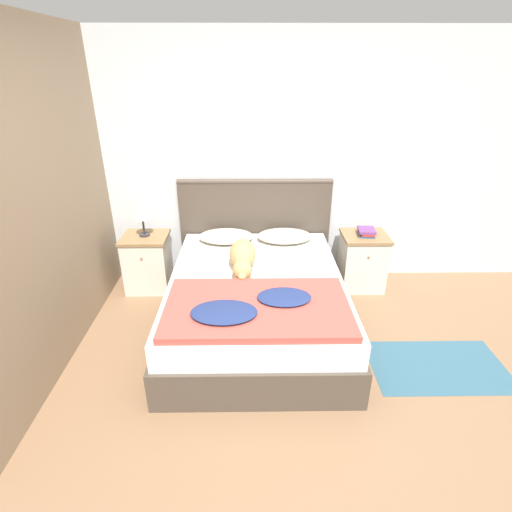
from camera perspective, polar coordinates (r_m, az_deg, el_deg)
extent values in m
plane|color=#896647|center=(3.01, 2.90, -21.93)|extent=(16.00, 16.00, 0.00)
cube|color=silver|center=(4.26, 1.57, 12.94)|extent=(9.00, 0.06, 2.55)
cube|color=gray|center=(3.56, -26.65, 7.62)|extent=(0.06, 3.10, 2.55)
cube|color=#4C4238|center=(3.69, 0.04, -8.16)|extent=(1.55, 1.99, 0.33)
cube|color=white|center=(3.54, 0.04, -4.48)|extent=(1.49, 1.93, 0.22)
cube|color=#4C4238|center=(4.40, -0.14, 3.57)|extent=(1.63, 0.04, 1.11)
cylinder|color=#4C4238|center=(4.22, -0.15, 10.57)|extent=(1.63, 0.06, 0.06)
cube|color=silver|center=(4.43, -15.18, -1.03)|extent=(0.45, 0.40, 0.58)
cube|color=#937047|center=(4.30, -15.64, 2.58)|extent=(0.47, 0.43, 0.03)
sphere|color=#937047|center=(4.18, -16.07, -0.33)|extent=(0.02, 0.02, 0.02)
cube|color=silver|center=(4.45, 14.90, -0.86)|extent=(0.45, 0.40, 0.58)
cube|color=#937047|center=(4.33, 15.35, 2.75)|extent=(0.47, 0.43, 0.03)
sphere|color=#937047|center=(4.20, 15.84, -0.15)|extent=(0.02, 0.02, 0.02)
ellipsoid|color=beige|center=(4.16, -4.31, 2.83)|extent=(0.56, 0.36, 0.11)
ellipsoid|color=beige|center=(4.16, 4.10, 2.87)|extent=(0.56, 0.36, 0.11)
cube|color=#BC4C42|center=(3.01, 0.19, -7.41)|extent=(1.38, 0.81, 0.05)
ellipsoid|color=navy|center=(2.89, -4.61, -7.98)|extent=(0.48, 0.32, 0.05)
ellipsoid|color=navy|center=(3.06, 4.05, -5.85)|extent=(0.41, 0.28, 0.04)
ellipsoid|color=tan|center=(3.62, -1.92, 0.32)|extent=(0.24, 0.43, 0.23)
sphere|color=tan|center=(3.41, -1.99, -2.08)|extent=(0.17, 0.17, 0.17)
ellipsoid|color=tan|center=(3.35, -2.01, -2.86)|extent=(0.08, 0.09, 0.07)
cone|color=tan|center=(3.39, -2.80, -1.03)|extent=(0.05, 0.05, 0.06)
cone|color=tan|center=(3.39, -1.21, -1.02)|extent=(0.05, 0.05, 0.06)
ellipsoid|color=tan|center=(3.81, -1.32, 0.64)|extent=(0.13, 0.20, 0.08)
cube|color=#285689|center=(4.32, 15.48, 3.05)|extent=(0.16, 0.21, 0.02)
cube|color=#AD2D28|center=(4.32, 15.53, 3.30)|extent=(0.14, 0.22, 0.02)
cube|color=#703D7F|center=(4.31, 15.52, 3.57)|extent=(0.19, 0.21, 0.03)
cylinder|color=#2D2D33|center=(4.31, -15.62, 2.97)|extent=(0.11, 0.11, 0.02)
cylinder|color=#2D2D33|center=(4.28, -15.78, 4.15)|extent=(0.02, 0.02, 0.17)
cone|color=beige|center=(4.23, -16.01, 6.00)|extent=(0.18, 0.18, 0.12)
cube|color=#335B70|center=(3.68, 24.51, -14.12)|extent=(1.08, 0.65, 0.00)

